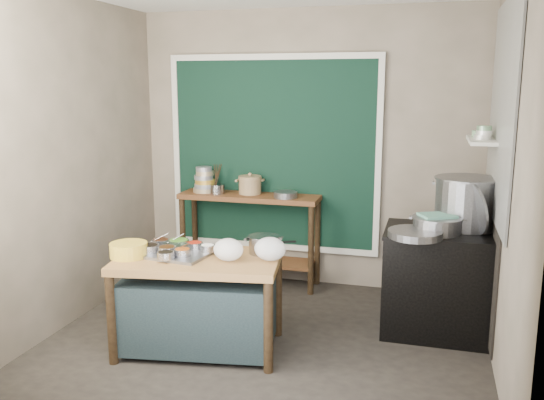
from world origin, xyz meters
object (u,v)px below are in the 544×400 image
(stove_block, at_px, (439,283))
(utensil_cup, at_px, (217,189))
(stock_pot, at_px, (466,203))
(condiment_tray, at_px, (175,254))
(prep_table, at_px, (199,304))
(back_counter, at_px, (250,239))
(ceramic_crock, at_px, (250,186))
(saucepan, at_px, (264,244))
(steamer, at_px, (437,225))
(yellow_basin, at_px, (129,250))

(stove_block, distance_m, utensil_cup, 2.41)
(stock_pot, bearing_deg, condiment_tray, -155.19)
(prep_table, relative_size, back_counter, 0.86)
(stove_block, relative_size, condiment_tray, 1.75)
(prep_table, relative_size, condiment_tray, 2.43)
(condiment_tray, xyz_separation_m, stock_pot, (2.18, 1.01, 0.33))
(stove_block, bearing_deg, condiment_tray, -157.06)
(utensil_cup, distance_m, stock_pot, 2.47)
(prep_table, relative_size, ceramic_crock, 5.05)
(prep_table, height_order, utensil_cup, utensil_cup)
(stove_block, relative_size, saucepan, 3.54)
(back_counter, relative_size, steamer, 3.56)
(utensil_cup, bearing_deg, yellow_basin, -93.25)
(utensil_cup, bearing_deg, stock_pot, -12.29)
(stove_block, distance_m, ceramic_crock, 2.14)
(utensil_cup, xyz_separation_m, stock_pot, (2.41, -0.53, 0.09))
(back_counter, relative_size, utensil_cup, 9.14)
(back_counter, distance_m, yellow_basin, 1.79)
(ceramic_crock, bearing_deg, back_counter, -83.50)
(stove_block, bearing_deg, steamer, -119.18)
(stove_block, height_order, utensil_cup, utensil_cup)
(condiment_tray, relative_size, stock_pot, 0.95)
(utensil_cup, height_order, steamer, utensil_cup)
(yellow_basin, height_order, steamer, steamer)
(ceramic_crock, bearing_deg, stock_pot, -16.12)
(back_counter, height_order, saucepan, back_counter)
(prep_table, bearing_deg, ceramic_crock, 84.35)
(prep_table, xyz_separation_m, stove_block, (1.81, 0.85, 0.05))
(back_counter, distance_m, saucepan, 1.47)
(stove_block, height_order, steamer, steamer)
(stove_block, bearing_deg, saucepan, -156.29)
(utensil_cup, distance_m, ceramic_crock, 0.34)
(saucepan, height_order, stock_pot, stock_pot)
(back_counter, height_order, utensil_cup, utensil_cup)
(prep_table, bearing_deg, stove_block, 16.14)
(back_counter, bearing_deg, yellow_basin, -104.13)
(condiment_tray, height_order, stock_pot, stock_pot)
(ceramic_crock, bearing_deg, utensil_cup, -167.05)
(stove_block, xyz_separation_m, utensil_cup, (-2.23, 0.69, 0.57))
(utensil_cup, height_order, stock_pot, stock_pot)
(condiment_tray, height_order, steamer, steamer)
(yellow_basin, xyz_separation_m, ceramic_crock, (0.43, 1.74, 0.23))
(yellow_basin, bearing_deg, utensil_cup, 86.75)
(stock_pot, relative_size, steamer, 1.33)
(ceramic_crock, bearing_deg, condiment_tray, -93.47)
(stove_block, height_order, condiment_tray, stove_block)
(saucepan, bearing_deg, stock_pot, 2.58)
(saucepan, distance_m, steamer, 1.41)
(yellow_basin, bearing_deg, steamer, 21.28)
(stove_block, bearing_deg, ceramic_crock, 158.15)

